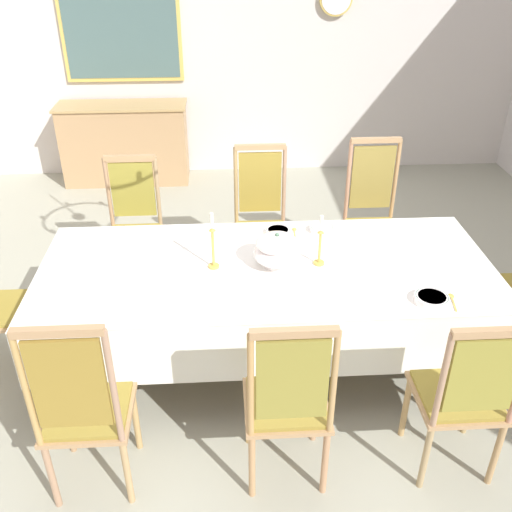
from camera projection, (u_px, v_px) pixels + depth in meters
ground at (264, 345)px, 4.16m from camera, size 6.42×6.79×0.04m
back_wall at (243, 38)px, 6.33m from camera, size 6.42×0.08×3.08m
dining_table at (266, 275)px, 3.68m from camera, size 2.88×1.21×0.74m
tablecloth at (266, 279)px, 3.70m from camera, size 2.90×1.23×0.41m
chair_south_a at (83, 407)px, 2.81m from camera, size 0.44×0.42×1.16m
chair_north_a at (134, 224)px, 4.56m from camera, size 0.44×0.42×1.09m
chair_south_b at (288, 400)px, 2.87m from camera, size 0.44×0.42×1.11m
chair_north_b at (261, 218)px, 4.60m from camera, size 0.44×0.42×1.16m
chair_south_c at (464, 394)px, 2.93m from camera, size 0.44×0.42×1.07m
chair_north_c at (372, 213)px, 4.65m from camera, size 0.44×0.42×1.19m
soup_tureen at (277, 250)px, 3.59m from camera, size 0.30×0.30×0.23m
candlestick_west at (213, 246)px, 3.55m from camera, size 0.07×0.07×0.38m
candlestick_east at (320, 245)px, 3.60m from camera, size 0.07×0.07×0.35m
bowl_near_left at (432, 299)px, 3.28m from camera, size 0.20×0.20×0.04m
bowl_near_right at (278, 231)px, 4.01m from camera, size 0.18×0.18×0.03m
bowl_far_left at (322, 229)px, 4.04m from camera, size 0.17×0.17×0.04m
spoon_primary at (452, 298)px, 3.32m from camera, size 0.05×0.18×0.01m
spoon_secondary at (294, 231)px, 4.05m from camera, size 0.03×0.18×0.01m
sideboard at (125, 143)px, 6.53m from camera, size 1.44×0.48×0.90m
framed_painting at (120, 22)px, 6.11m from camera, size 1.30×0.05×1.24m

